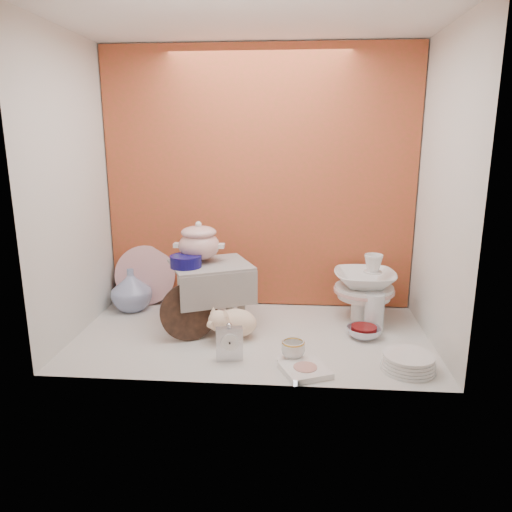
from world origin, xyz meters
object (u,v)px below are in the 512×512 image
at_px(gold_rim_teacup, 293,350).
at_px(blue_white_vase, 131,290).
at_px(floral_platter, 145,275).
at_px(soup_tureen, 199,241).
at_px(crystal_bowl, 364,332).
at_px(dinner_plate_stack, 408,362).
at_px(mantel_clock, 229,342).
at_px(plush_pig, 236,323).
at_px(porcelain_tower, 364,287).
at_px(step_stool, 211,294).

bearing_deg(gold_rim_teacup, blue_white_vase, 148.33).
bearing_deg(floral_platter, soup_tureen, -33.88).
bearing_deg(crystal_bowl, dinner_plate_stack, -66.80).
relative_size(floral_platter, blue_white_vase, 1.46).
relative_size(mantel_clock, gold_rim_teacup, 1.64).
bearing_deg(plush_pig, gold_rim_teacup, -58.69).
xyz_separation_m(plush_pig, gold_rim_teacup, (0.29, -0.24, -0.03)).
bearing_deg(gold_rim_teacup, porcelain_tower, 54.01).
bearing_deg(dinner_plate_stack, floral_platter, 151.78).
distance_m(soup_tureen, floral_platter, 0.55).
relative_size(floral_platter, plush_pig, 1.33).
relative_size(step_stool, floral_platter, 1.11).
bearing_deg(plush_pig, dinner_plate_stack, -39.60).
distance_m(floral_platter, dinner_plate_stack, 1.61).
xyz_separation_m(step_stool, blue_white_vase, (-0.51, 0.18, -0.05)).
height_order(mantel_clock, crystal_bowl, mantel_clock).
xyz_separation_m(blue_white_vase, mantel_clock, (0.66, -0.61, -0.04)).
bearing_deg(porcelain_tower, gold_rim_teacup, -125.99).
height_order(blue_white_vase, porcelain_tower, porcelain_tower).
relative_size(soup_tureen, porcelain_tower, 0.68).
bearing_deg(soup_tureen, crystal_bowl, -9.85).
relative_size(step_stool, plush_pig, 1.47).
distance_m(mantel_clock, porcelain_tower, 0.88).
xyz_separation_m(mantel_clock, porcelain_tower, (0.68, 0.55, 0.10)).
xyz_separation_m(dinner_plate_stack, porcelain_tower, (-0.12, 0.58, 0.15)).
bearing_deg(gold_rim_teacup, floral_platter, 142.03).
bearing_deg(mantel_clock, plush_pig, 79.15).
relative_size(step_stool, porcelain_tower, 1.05).
xyz_separation_m(floral_platter, porcelain_tower, (1.29, -0.17, 0.01)).
height_order(step_stool, gold_rim_teacup, step_stool).
bearing_deg(dinner_plate_stack, soup_tureen, 154.14).
distance_m(mantel_clock, crystal_bowl, 0.72).
distance_m(step_stool, floral_platter, 0.55).
bearing_deg(dinner_plate_stack, porcelain_tower, 101.74).
bearing_deg(mantel_clock, dinner_plate_stack, -13.53).
height_order(step_stool, floral_platter, floral_platter).
xyz_separation_m(blue_white_vase, dinner_plate_stack, (1.46, -0.64, -0.09)).
relative_size(soup_tureen, dinner_plate_stack, 1.09).
xyz_separation_m(blue_white_vase, plush_pig, (0.66, -0.35, -0.04)).
xyz_separation_m(step_stool, porcelain_tower, (0.83, 0.12, 0.02)).
bearing_deg(porcelain_tower, step_stool, -171.45).
height_order(blue_white_vase, plush_pig, blue_white_vase).
relative_size(plush_pig, dinner_plate_stack, 1.15).
bearing_deg(porcelain_tower, soup_tureen, -174.38).
bearing_deg(blue_white_vase, mantel_clock, -42.50).
bearing_deg(porcelain_tower, floral_platter, 172.29).
bearing_deg(step_stool, blue_white_vase, 135.67).
height_order(soup_tureen, mantel_clock, soup_tureen).
bearing_deg(plush_pig, porcelain_tower, 3.66).
xyz_separation_m(gold_rim_teacup, porcelain_tower, (0.39, 0.53, 0.14)).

